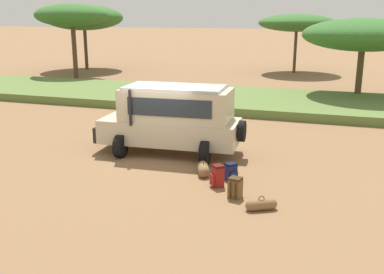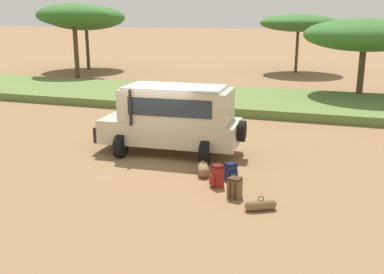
# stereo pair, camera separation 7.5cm
# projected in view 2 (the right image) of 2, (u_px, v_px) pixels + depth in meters

# --- Properties ---
(ground_plane) EXTENTS (320.00, 320.00, 0.00)m
(ground_plane) POSITION_uv_depth(u_px,v_px,m) (160.00, 156.00, 15.89)
(ground_plane) COLOR olive
(grass_bank) EXTENTS (120.00, 7.00, 0.44)m
(grass_bank) POSITION_uv_depth(u_px,v_px,m) (231.00, 99.00, 25.38)
(grass_bank) COLOR #5B7538
(grass_bank) RESTS_ON ground_plane
(safari_vehicle) EXTENTS (5.41, 2.94, 2.44)m
(safari_vehicle) POSITION_uv_depth(u_px,v_px,m) (173.00, 118.00, 15.96)
(safari_vehicle) COLOR beige
(safari_vehicle) RESTS_ON ground_plane
(backpack_beside_front_wheel) EXTENTS (0.44, 0.43, 0.53)m
(backpack_beside_front_wheel) POSITION_uv_depth(u_px,v_px,m) (231.00, 172.00, 13.53)
(backpack_beside_front_wheel) COLOR navy
(backpack_beside_front_wheel) RESTS_ON ground_plane
(backpack_cluster_center) EXTENTS (0.39, 0.44, 0.59)m
(backpack_cluster_center) POSITION_uv_depth(u_px,v_px,m) (235.00, 188.00, 12.19)
(backpack_cluster_center) COLOR brown
(backpack_cluster_center) RESTS_ON ground_plane
(backpack_near_rear_wheel) EXTENTS (0.44, 0.44, 0.65)m
(backpack_near_rear_wheel) POSITION_uv_depth(u_px,v_px,m) (217.00, 176.00, 12.99)
(backpack_near_rear_wheel) COLOR maroon
(backpack_near_rear_wheel) RESTS_ON ground_plane
(duffel_bag_low_black_case) EXTENTS (0.54, 0.88, 0.45)m
(duffel_bag_low_black_case) POSITION_uv_depth(u_px,v_px,m) (203.00, 169.00, 14.01)
(duffel_bag_low_black_case) COLOR brown
(duffel_bag_low_black_case) RESTS_ON ground_plane
(duffel_bag_soft_canvas) EXTENTS (0.77, 0.56, 0.39)m
(duffel_bag_soft_canvas) POSITION_uv_depth(u_px,v_px,m) (261.00, 205.00, 11.45)
(duffel_bag_soft_canvas) COLOR brown
(duffel_bag_soft_canvas) RESTS_ON ground_plane
(acacia_tree_far_left) EXTENTS (6.87, 7.35, 5.74)m
(acacia_tree_far_left) POSITION_uv_depth(u_px,v_px,m) (86.00, 18.00, 40.26)
(acacia_tree_far_left) COLOR brown
(acacia_tree_far_left) RESTS_ON ground_plane
(acacia_tree_left_mid) EXTENTS (5.46, 5.86, 5.70)m
(acacia_tree_left_mid) POSITION_uv_depth(u_px,v_px,m) (74.00, 15.00, 34.38)
(acacia_tree_left_mid) COLOR brown
(acacia_tree_left_mid) RESTS_ON ground_plane
(acacia_tree_centre_back) EXTENTS (6.45, 6.71, 4.95)m
(acacia_tree_centre_back) POSITION_uv_depth(u_px,v_px,m) (298.00, 23.00, 37.90)
(acacia_tree_centre_back) COLOR brown
(acacia_tree_centre_back) RESTS_ON ground_plane
(acacia_tree_right_mid) EXTENTS (6.76, 6.70, 4.68)m
(acacia_tree_right_mid) POSITION_uv_depth(u_px,v_px,m) (365.00, 35.00, 25.15)
(acacia_tree_right_mid) COLOR brown
(acacia_tree_right_mid) RESTS_ON ground_plane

